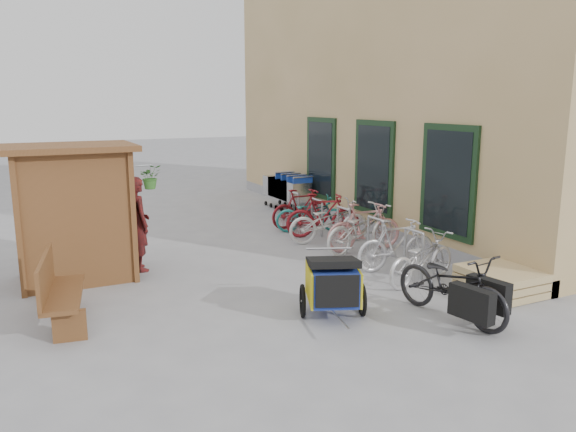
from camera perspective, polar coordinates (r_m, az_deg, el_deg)
name	(u,v)px	position (r m, az deg, el deg)	size (l,w,h in m)	color
ground	(301,294)	(9.35, 1.33, -7.95)	(80.00, 80.00, 0.00)	#959598
building	(436,88)	(16.23, 14.81, 12.50)	(6.07, 13.00, 7.00)	tan
kiosk	(68,194)	(10.43, -21.48, 2.09)	(2.49, 1.65, 2.40)	brown
bike_rack	(344,223)	(12.32, 5.67, -0.71)	(0.05, 5.35, 0.86)	#A5A8AD
pallet_stack	(501,281)	(9.99, 20.78, -6.17)	(1.00, 1.20, 0.40)	tan
bench	(57,290)	(8.59, -22.42, -6.97)	(0.74, 1.68, 1.03)	brown
shopping_carts	(286,188)	(16.32, -0.17, 2.86)	(0.62, 2.10, 1.12)	silver
child_trailer	(333,282)	(8.33, 4.57, -6.65)	(1.07, 1.62, 0.95)	#1C3C9C
cargo_bike	(453,286)	(8.52, 16.44, -6.81)	(0.96, 2.04, 1.03)	black
person_kiosk	(138,224)	(10.81, -14.98, -0.77)	(0.65, 0.43, 1.78)	maroon
bike_0	(422,258)	(10.05, 13.42, -4.21)	(0.59, 1.70, 0.90)	silver
bike_1	(396,244)	(10.72, 10.96, -2.85)	(0.46, 1.64, 0.99)	silver
bike_2	(362,229)	(11.85, 7.48, -1.32)	(0.66, 1.91, 1.00)	silver
bike_3	(364,227)	(11.98, 7.75, -1.10)	(0.49, 1.73, 1.04)	#DA908D
bike_4	(329,221)	(12.60, 4.19, -0.54)	(0.65, 1.86, 0.98)	silver
bike_5	(323,215)	(13.09, 3.57, 0.08)	(0.49, 1.74, 1.04)	maroon
bike_6	(310,214)	(13.63, 2.28, 0.22)	(0.59, 1.69, 0.89)	#1F7D78
bike_7	(302,208)	(14.08, 1.38, 0.80)	(0.46, 1.64, 0.99)	maroon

